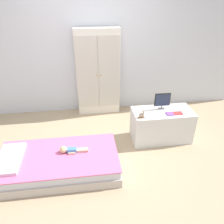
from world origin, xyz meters
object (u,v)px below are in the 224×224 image
object	(u,v)px
tv_stand	(161,125)
book_red	(177,113)
doll	(69,150)
wardrobe	(98,73)
book_purple	(170,114)
rocking_horse_toy	(142,114)
bed	(59,163)
tv_monitor	(162,100)

from	to	relation	value
tv_stand	book_red	size ratio (longest dim) A/B	6.19
book_red	doll	bearing A→B (deg)	-167.25
wardrobe	book_purple	distance (m)	1.62
rocking_horse_toy	tv_stand	bearing A→B (deg)	21.64
book_purple	book_red	bearing A→B (deg)	0.00
wardrobe	book_red	size ratio (longest dim) A/B	10.62
wardrobe	bed	bearing A→B (deg)	-112.89
wardrobe	book_red	distance (m)	1.70
tv_monitor	rocking_horse_toy	size ratio (longest dim) A/B	2.17
book_purple	tv_monitor	bearing A→B (deg)	111.67
tv_stand	rocking_horse_toy	size ratio (longest dim) A/B	7.68
tv_stand	tv_monitor	size ratio (longest dim) A/B	3.54
tv_stand	book_red	distance (m)	0.36
wardrobe	tv_stand	size ratio (longest dim) A/B	1.72
tv_stand	rocking_horse_toy	xyz separation A→B (m)	(-0.39, -0.16, 0.33)
tv_stand	book_purple	world-z (taller)	book_purple
tv_monitor	book_red	bearing A→B (deg)	-43.38
rocking_horse_toy	book_red	size ratio (longest dim) A/B	0.81
doll	book_red	xyz separation A→B (m)	(1.71, 0.39, 0.24)
book_purple	tv_stand	bearing A→B (deg)	124.07
bed	book_purple	bearing A→B (deg)	14.51
rocking_horse_toy	book_red	bearing A→B (deg)	4.67
doll	wardrobe	world-z (taller)	wardrobe
tv_monitor	bed	bearing A→B (deg)	-158.95
rocking_horse_toy	book_red	world-z (taller)	rocking_horse_toy
doll	book_red	size ratio (longest dim) A/B	2.49
rocking_horse_toy	book_red	distance (m)	0.60
rocking_horse_toy	doll	bearing A→B (deg)	-163.14
tv_monitor	rocking_horse_toy	world-z (taller)	tv_monitor
tv_stand	book_purple	distance (m)	0.30
tv_stand	rocking_horse_toy	bearing A→B (deg)	-158.36
doll	book_purple	size ratio (longest dim) A/B	3.45
doll	book_purple	bearing A→B (deg)	13.72
bed	tv_stand	bearing A→B (deg)	18.53
wardrobe	rocking_horse_toy	bearing A→B (deg)	-65.85
tv_stand	rocking_horse_toy	world-z (taller)	rocking_horse_toy
tv_stand	bed	bearing A→B (deg)	-161.47
book_purple	book_red	size ratio (longest dim) A/B	0.72
doll	book_red	bearing A→B (deg)	12.75
bed	rocking_horse_toy	world-z (taller)	rocking_horse_toy
tv_stand	tv_monitor	world-z (taller)	tv_monitor
bed	wardrobe	world-z (taller)	wardrobe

